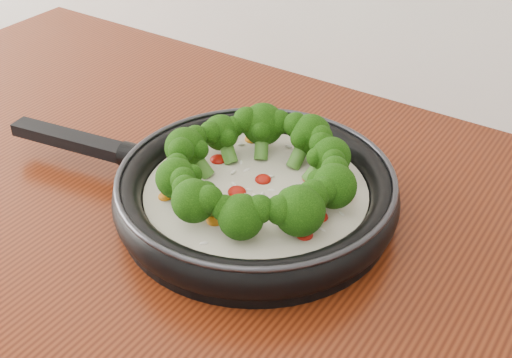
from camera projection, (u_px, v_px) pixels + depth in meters
The scene contains 1 object.
skillet at pixel (255, 188), 0.78m from camera, with size 0.55×0.39×0.10m.
Camera 1 is at (0.30, 0.60, 1.39)m, focal length 46.15 mm.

